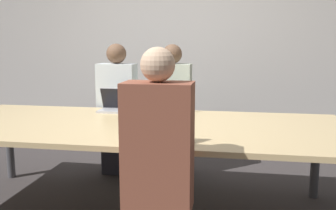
{
  "coord_description": "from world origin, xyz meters",
  "views": [
    {
      "loc": [
        0.76,
        -2.98,
        1.43
      ],
      "look_at": [
        0.24,
        0.1,
        0.91
      ],
      "focal_mm": 40.0,
      "sensor_mm": 36.0,
      "label": 1
    }
  ],
  "objects": [
    {
      "name": "cup_far_midleft",
      "position": [
        -0.14,
        0.47,
        0.81
      ],
      "size": [
        0.08,
        0.08,
        0.1
      ],
      "color": "#232328",
      "rests_on": "conference_table"
    },
    {
      "name": "person_far_midleft",
      "position": [
        -0.46,
        0.88,
        0.69
      ],
      "size": [
        0.4,
        0.24,
        1.42
      ],
      "color": "#2D2D38",
      "rests_on": "ground_plane"
    },
    {
      "name": "person_near_midright",
      "position": [
        0.35,
        -0.91,
        0.68
      ],
      "size": [
        0.4,
        0.24,
        1.41
      ],
      "rotation": [
        0.0,
        0.0,
        3.14
      ],
      "color": "#2D2D38",
      "rests_on": "ground_plane"
    },
    {
      "name": "laptop_far_midleft",
      "position": [
        -0.37,
        0.54,
        0.83
      ],
      "size": [
        0.31,
        0.23,
        0.23
      ],
      "color": "#B7B7BC",
      "rests_on": "conference_table"
    },
    {
      "name": "conference_table",
      "position": [
        0.0,
        0.0,
        0.71
      ],
      "size": [
        3.45,
        1.42,
        0.76
      ],
      "color": "#D6B77F",
      "rests_on": "ground_plane"
    },
    {
      "name": "curtain_wall",
      "position": [
        0.0,
        2.0,
        1.4
      ],
      "size": [
        12.0,
        0.06,
        2.8
      ],
      "color": "#BCB7B2",
      "rests_on": "ground_plane"
    },
    {
      "name": "person_far_center",
      "position": [
        0.13,
        0.96,
        0.69
      ],
      "size": [
        0.4,
        0.24,
        1.42
      ],
      "color": "#2D2D38",
      "rests_on": "ground_plane"
    },
    {
      "name": "laptop_near_midright",
      "position": [
        0.31,
        -0.53,
        0.83
      ],
      "size": [
        0.34,
        0.23,
        0.23
      ],
      "rotation": [
        0.0,
        0.0,
        3.14
      ],
      "color": "silver",
      "rests_on": "conference_table"
    },
    {
      "name": "ground_plane",
      "position": [
        0.0,
        0.0,
        0.0
      ],
      "size": [
        24.0,
        24.0,
        0.0
      ],
      "primitive_type": "plane",
      "color": "#383333"
    },
    {
      "name": "bottle_far_midleft",
      "position": [
        -0.11,
        0.35,
        0.86
      ],
      "size": [
        0.08,
        0.08,
        0.23
      ],
      "color": "#ADD1E0",
      "rests_on": "conference_table"
    },
    {
      "name": "stapler",
      "position": [
        -0.01,
        -0.23,
        0.78
      ],
      "size": [
        0.07,
        0.16,
        0.05
      ],
      "rotation": [
        0.0,
        0.0,
        0.22
      ],
      "color": "black",
      "rests_on": "conference_table"
    },
    {
      "name": "laptop_far_center",
      "position": [
        0.15,
        0.52,
        0.83
      ],
      "size": [
        0.32,
        0.27,
        0.26
      ],
      "color": "#333338",
      "rests_on": "conference_table"
    }
  ]
}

